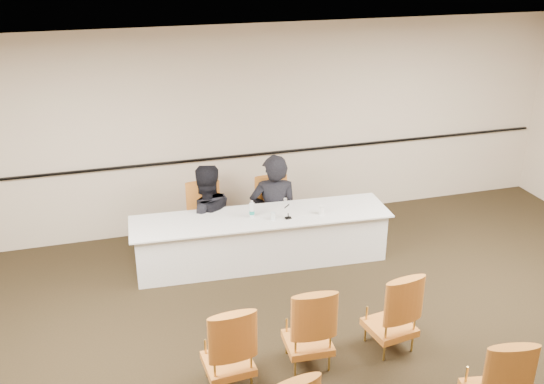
{
  "coord_description": "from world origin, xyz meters",
  "views": [
    {
      "loc": [
        -1.98,
        -4.27,
        4.15
      ],
      "look_at": [
        0.02,
        2.6,
        1.07
      ],
      "focal_mm": 40.0,
      "sensor_mm": 36.0,
      "label": 1
    }
  ],
  "objects_px": {
    "panelist_main": "(274,217)",
    "panelist_second": "(206,224)",
    "panel_table": "(262,239)",
    "panelist_second_chair": "(206,219)",
    "aud_chair_back_right": "(496,376)",
    "microphone": "(288,210)",
    "aud_chair_front_left": "(228,344)",
    "panelist_main_chair": "(274,212)",
    "coffee_cup": "(322,210)",
    "aud_chair_front_right": "(391,309)",
    "aud_chair_front_mid": "(308,324)",
    "drinking_glass": "(273,216)",
    "water_bottle": "(252,209)"
  },
  "relations": [
    {
      "from": "panel_table",
      "to": "panelist_second_chair",
      "type": "relative_size",
      "value": 3.62
    },
    {
      "from": "panel_table",
      "to": "microphone",
      "type": "xyz_separation_m",
      "value": [
        0.32,
        -0.17,
        0.47
      ]
    },
    {
      "from": "panelist_second",
      "to": "water_bottle",
      "type": "height_order",
      "value": "panelist_second"
    },
    {
      "from": "panelist_second_chair",
      "to": "coffee_cup",
      "type": "bearing_deg",
      "value": -23.74
    },
    {
      "from": "panelist_second",
      "to": "aud_chair_front_left",
      "type": "height_order",
      "value": "panelist_second"
    },
    {
      "from": "panelist_second_chair",
      "to": "drinking_glass",
      "type": "xyz_separation_m",
      "value": [
        0.77,
        -0.71,
        0.26
      ]
    },
    {
      "from": "panelist_main",
      "to": "panelist_second_chair",
      "type": "distance_m",
      "value": 0.98
    },
    {
      "from": "panel_table",
      "to": "panelist_second_chair",
      "type": "distance_m",
      "value": 0.87
    },
    {
      "from": "panelist_main",
      "to": "panelist_second_chair",
      "type": "relative_size",
      "value": 2.01
    },
    {
      "from": "panelist_main_chair",
      "to": "aud_chair_front_left",
      "type": "relative_size",
      "value": 1.0
    },
    {
      "from": "water_bottle",
      "to": "aud_chair_back_right",
      "type": "xyz_separation_m",
      "value": [
        1.38,
        -3.39,
        -0.33
      ]
    },
    {
      "from": "coffee_cup",
      "to": "aud_chair_front_mid",
      "type": "distance_m",
      "value": 2.2
    },
    {
      "from": "microphone",
      "to": "coffee_cup",
      "type": "relative_size",
      "value": 2.08
    },
    {
      "from": "panelist_main_chair",
      "to": "aud_chair_front_mid",
      "type": "height_order",
      "value": "same"
    },
    {
      "from": "coffee_cup",
      "to": "panelist_main",
      "type": "bearing_deg",
      "value": 124.14
    },
    {
      "from": "microphone",
      "to": "panel_table",
      "type": "bearing_deg",
      "value": 151.13
    },
    {
      "from": "drinking_glass",
      "to": "aud_chair_front_left",
      "type": "xyz_separation_m",
      "value": [
        -1.08,
        -2.11,
        -0.26
      ]
    },
    {
      "from": "panelist_main",
      "to": "microphone",
      "type": "bearing_deg",
      "value": 101.2
    },
    {
      "from": "panelist_main_chair",
      "to": "aud_chair_front_mid",
      "type": "relative_size",
      "value": 1.0
    },
    {
      "from": "panel_table",
      "to": "panelist_main_chair",
      "type": "height_order",
      "value": "panelist_main_chair"
    },
    {
      "from": "aud_chair_front_right",
      "to": "panelist_main_chair",
      "type": "bearing_deg",
      "value": 92.34
    },
    {
      "from": "panel_table",
      "to": "water_bottle",
      "type": "height_order",
      "value": "water_bottle"
    },
    {
      "from": "microphone",
      "to": "drinking_glass",
      "type": "height_order",
      "value": "microphone"
    },
    {
      "from": "panelist_main",
      "to": "panelist_second",
      "type": "height_order",
      "value": "panelist_main"
    },
    {
      "from": "coffee_cup",
      "to": "aud_chair_front_right",
      "type": "height_order",
      "value": "aud_chair_front_right"
    },
    {
      "from": "aud_chair_front_left",
      "to": "coffee_cup",
      "type": "bearing_deg",
      "value": 46.52
    },
    {
      "from": "aud_chair_front_mid",
      "to": "panelist_main_chair",
      "type": "bearing_deg",
      "value": 84.27
    },
    {
      "from": "water_bottle",
      "to": "aud_chair_front_left",
      "type": "height_order",
      "value": "aud_chair_front_left"
    },
    {
      "from": "drinking_glass",
      "to": "aud_chair_back_right",
      "type": "relative_size",
      "value": 0.11
    },
    {
      "from": "panel_table",
      "to": "aud_chair_front_right",
      "type": "relative_size",
      "value": 3.62
    },
    {
      "from": "panelist_main_chair",
      "to": "water_bottle",
      "type": "distance_m",
      "value": 0.75
    },
    {
      "from": "microphone",
      "to": "aud_chair_front_right",
      "type": "distance_m",
      "value": 2.08
    },
    {
      "from": "panelist_second_chair",
      "to": "aud_chair_front_mid",
      "type": "height_order",
      "value": "same"
    },
    {
      "from": "water_bottle",
      "to": "drinking_glass",
      "type": "relative_size",
      "value": 2.33
    },
    {
      "from": "aud_chair_front_left",
      "to": "aud_chair_back_right",
      "type": "distance_m",
      "value": 2.48
    },
    {
      "from": "drinking_glass",
      "to": "aud_chair_front_right",
      "type": "xyz_separation_m",
      "value": [
        0.71,
        -2.02,
        -0.26
      ]
    },
    {
      "from": "panel_table",
      "to": "panelist_main_chair",
      "type": "relative_size",
      "value": 3.62
    },
    {
      "from": "aud_chair_front_right",
      "to": "aud_chair_front_mid",
      "type": "bearing_deg",
      "value": 171.91
    },
    {
      "from": "aud_chair_front_left",
      "to": "panelist_main",
      "type": "bearing_deg",
      "value": 61.43
    },
    {
      "from": "panelist_second",
      "to": "water_bottle",
      "type": "distance_m",
      "value": 0.87
    },
    {
      "from": "aud_chair_back_right",
      "to": "panelist_main",
      "type": "bearing_deg",
      "value": 113.2
    },
    {
      "from": "microphone",
      "to": "drinking_glass",
      "type": "xyz_separation_m",
      "value": [
        -0.2,
        0.03,
        -0.07
      ]
    },
    {
      "from": "aud_chair_back_right",
      "to": "water_bottle",
      "type": "bearing_deg",
      "value": 121.95
    },
    {
      "from": "panelist_main_chair",
      "to": "aud_chair_front_right",
      "type": "height_order",
      "value": "same"
    },
    {
      "from": "water_bottle",
      "to": "coffee_cup",
      "type": "xyz_separation_m",
      "value": [
        0.91,
        -0.17,
        -0.06
      ]
    },
    {
      "from": "panel_table",
      "to": "drinking_glass",
      "type": "xyz_separation_m",
      "value": [
        0.12,
        -0.14,
        0.39
      ]
    },
    {
      "from": "panelist_main_chair",
      "to": "coffee_cup",
      "type": "distance_m",
      "value": 0.86
    },
    {
      "from": "panelist_main",
      "to": "water_bottle",
      "type": "height_order",
      "value": "panelist_main"
    },
    {
      "from": "aud_chair_front_mid",
      "to": "aud_chair_back_right",
      "type": "bearing_deg",
      "value": -38.61
    },
    {
      "from": "panelist_main_chair",
      "to": "coffee_cup",
      "type": "xyz_separation_m",
      "value": [
        0.46,
        -0.68,
        0.27
      ]
    }
  ]
}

